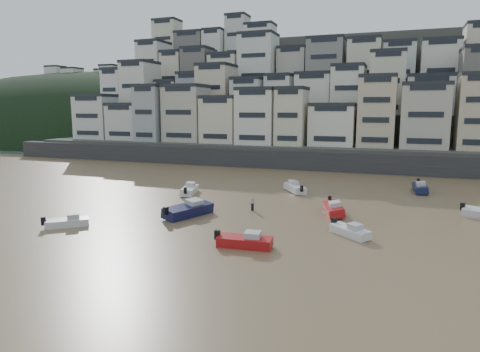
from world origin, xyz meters
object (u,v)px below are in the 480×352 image
at_px(boat_i, 420,186).
at_px(boat_e, 333,207).
at_px(boat_b, 350,229).
at_px(boat_a, 245,239).
at_px(boat_c, 188,208).
at_px(person_pink, 252,203).
at_px(boat_h, 295,186).
at_px(boat_j, 67,221).
at_px(boat_f, 190,188).

xyz_separation_m(boat_i, boat_e, (-9.42, -16.73, -0.01)).
bearing_deg(boat_b, boat_a, -100.85).
bearing_deg(boat_b, boat_c, -143.95).
bearing_deg(boat_e, boat_i, 133.11).
relative_size(boat_a, boat_i, 0.89).
distance_m(boat_b, person_pink, 12.97).
height_order(boat_h, boat_i, boat_i).
relative_size(boat_a, boat_b, 1.12).
height_order(boat_c, boat_b, boat_c).
bearing_deg(boat_b, boat_j, -125.74).
relative_size(boat_h, boat_j, 1.26).
relative_size(boat_i, boat_j, 1.29).
relative_size(boat_c, boat_e, 1.15).
bearing_deg(boat_h, boat_b, 174.44).
bearing_deg(boat_a, boat_c, 135.26).
xyz_separation_m(boat_i, person_pink, (-18.26, -18.11, 0.10)).
height_order(boat_a, boat_e, boat_e).
distance_m(boat_a, boat_f, 23.48).
distance_m(boat_h, boat_j, 30.10).
bearing_deg(person_pink, boat_h, 80.54).
height_order(boat_c, person_pink, boat_c).
xyz_separation_m(boat_j, person_pink, (14.84, 12.63, 0.27)).
xyz_separation_m(boat_h, boat_a, (1.47, -24.79, -0.06)).
distance_m(boat_e, boat_j, 27.51).
bearing_deg(boat_i, boat_f, -70.80).
distance_m(boat_i, boat_j, 45.17).
xyz_separation_m(boat_i, boat_b, (-6.87, -24.33, -0.16)).
distance_m(boat_c, boat_e, 15.73).
xyz_separation_m(boat_e, boat_f, (-19.79, 4.60, -0.03)).
bearing_deg(person_pink, boat_j, -139.60).
bearing_deg(boat_j, boat_c, -1.14).
xyz_separation_m(boat_h, boat_i, (16.21, 5.82, 0.02)).
bearing_deg(boat_e, boat_h, -165.61).
bearing_deg(boat_f, boat_h, -79.01).
bearing_deg(boat_i, person_pink, -48.56).
xyz_separation_m(boat_a, boat_i, (14.74, 30.61, 0.08)).
bearing_deg(boat_c, person_pink, -28.63).
distance_m(boat_c, boat_b, 17.03).
distance_m(boat_h, boat_a, 24.84).
height_order(boat_h, boat_j, boat_h).
xyz_separation_m(boat_i, boat_f, (-29.22, -12.12, -0.04)).
distance_m(boat_h, boat_c, 18.80).
bearing_deg(boat_a, boat_h, 88.54).
distance_m(boat_h, person_pink, 12.46).
bearing_deg(boat_j, boat_f, 37.18).
height_order(boat_a, boat_f, boat_f).
bearing_deg(boat_c, boat_j, 150.09).
height_order(boat_c, boat_j, boat_c).
bearing_deg(boat_a, boat_b, 33.75).
height_order(boat_i, boat_b, boat_i).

